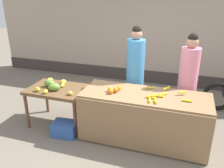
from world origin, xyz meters
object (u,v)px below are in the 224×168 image
(vendor_woman_pink_shirt, at_px, (187,82))
(produce_crate, at_px, (65,129))
(produce_sack, at_px, (112,100))
(vendor_woman_blue_shirt, at_px, (135,75))

(vendor_woman_pink_shirt, distance_m, produce_crate, 2.40)
(produce_crate, distance_m, produce_sack, 1.31)
(produce_crate, bearing_deg, produce_sack, 66.78)
(vendor_woman_pink_shirt, bearing_deg, produce_sack, 172.92)
(vendor_woman_pink_shirt, relative_size, produce_crate, 4.11)
(vendor_woman_blue_shirt, relative_size, produce_crate, 4.30)
(vendor_woman_pink_shirt, xyz_separation_m, produce_sack, (-1.52, 0.19, -0.66))
(vendor_woman_blue_shirt, distance_m, produce_sack, 0.91)
(vendor_woman_pink_shirt, relative_size, produce_sack, 3.59)
(produce_crate, bearing_deg, vendor_woman_blue_shirt, 43.70)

